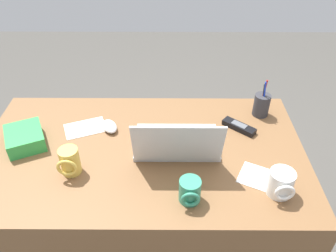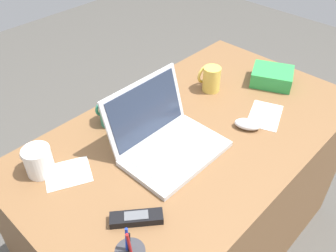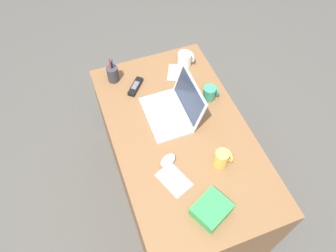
% 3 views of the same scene
% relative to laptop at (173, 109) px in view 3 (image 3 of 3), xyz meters
% --- Properties ---
extents(ground_plane, '(6.00, 6.00, 0.00)m').
position_rel_laptop_xyz_m(ground_plane, '(0.14, -0.01, -0.78)').
color(ground_plane, '#4C4944').
extents(desk, '(1.33, 0.77, 0.73)m').
position_rel_laptop_xyz_m(desk, '(0.14, -0.01, -0.41)').
color(desk, brown).
rests_on(desk, ground).
extents(laptop, '(0.34, 0.29, 0.22)m').
position_rel_laptop_xyz_m(laptop, '(0.00, 0.00, 0.00)').
color(laptop, silver).
rests_on(laptop, desk).
extents(computer_mouse, '(0.10, 0.11, 0.03)m').
position_rel_laptop_xyz_m(computer_mouse, '(0.29, -0.14, -0.03)').
color(computer_mouse, white).
rests_on(computer_mouse, desk).
extents(coffee_mug_white, '(0.09, 0.10, 0.10)m').
position_rel_laptop_xyz_m(coffee_mug_white, '(-0.36, 0.22, 0.00)').
color(coffee_mug_white, white).
rests_on(coffee_mug_white, desk).
extents(coffee_mug_tall, '(0.08, 0.09, 0.09)m').
position_rel_laptop_xyz_m(coffee_mug_tall, '(-0.04, 0.25, -0.00)').
color(coffee_mug_tall, '#338C6B').
rests_on(coffee_mug_tall, desk).
extents(coffee_mug_spare, '(0.08, 0.09, 0.11)m').
position_rel_laptop_xyz_m(coffee_mug_spare, '(0.40, 0.12, 0.01)').
color(coffee_mug_spare, '#E0BC4C').
rests_on(coffee_mug_spare, desk).
extents(cordless_phone, '(0.14, 0.13, 0.03)m').
position_rel_laptop_xyz_m(cordless_phone, '(-0.27, -0.15, -0.03)').
color(cordless_phone, black).
rests_on(cordless_phone, desk).
extents(pen_holder, '(0.07, 0.07, 0.18)m').
position_rel_laptop_xyz_m(pen_holder, '(-0.39, -0.26, 0.01)').
color(pen_holder, '#333338').
rests_on(pen_holder, desk).
extents(snack_bag, '(0.20, 0.21, 0.06)m').
position_rel_laptop_xyz_m(snack_bag, '(0.63, -0.04, -0.01)').
color(snack_bag, green).
rests_on(snack_bag, desk).
extents(paper_note_near_laptop, '(0.20, 0.17, 0.00)m').
position_rel_laptop_xyz_m(paper_note_near_laptop, '(0.40, -0.15, -0.04)').
color(paper_note_near_laptop, white).
rests_on(paper_note_near_laptop, desk).
extents(paper_note_left, '(0.18, 0.17, 0.00)m').
position_rel_laptop_xyz_m(paper_note_left, '(-0.30, 0.15, -0.04)').
color(paper_note_left, white).
rests_on(paper_note_left, desk).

